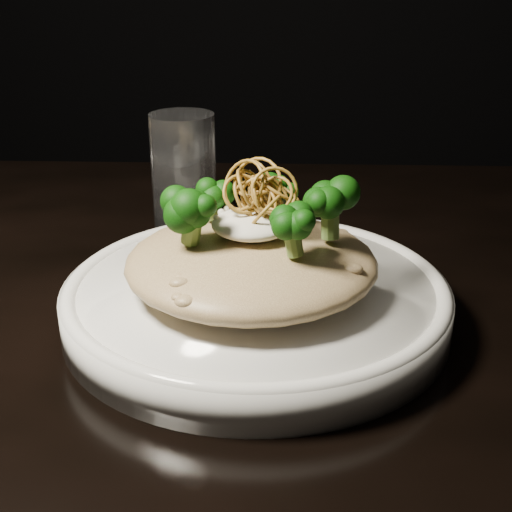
# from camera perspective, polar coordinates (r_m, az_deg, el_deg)

# --- Properties ---
(table) EXTENTS (1.10, 0.80, 0.75)m
(table) POSITION_cam_1_polar(r_m,az_deg,el_deg) (0.65, 3.03, -9.78)
(table) COLOR black
(table) RESTS_ON ground
(plate) EXTENTS (0.30, 0.30, 0.03)m
(plate) POSITION_cam_1_polar(r_m,az_deg,el_deg) (0.56, 0.00, -3.72)
(plate) COLOR white
(plate) RESTS_ON table
(risotto) EXTENTS (0.19, 0.19, 0.04)m
(risotto) POSITION_cam_1_polar(r_m,az_deg,el_deg) (0.54, -0.38, -0.50)
(risotto) COLOR brown
(risotto) RESTS_ON plate
(broccoli) EXTENTS (0.13, 0.13, 0.05)m
(broccoli) POSITION_cam_1_polar(r_m,az_deg,el_deg) (0.53, -0.04, 4.16)
(broccoli) COLOR black
(broccoli) RESTS_ON risotto
(cheese) EXTENTS (0.06, 0.06, 0.02)m
(cheese) POSITION_cam_1_polar(r_m,az_deg,el_deg) (0.53, -0.34, 2.58)
(cheese) COLOR white
(cheese) RESTS_ON risotto
(shallots) EXTENTS (0.05, 0.05, 0.03)m
(shallots) POSITION_cam_1_polar(r_m,az_deg,el_deg) (0.53, 0.34, 5.41)
(shallots) COLOR brown
(shallots) RESTS_ON cheese
(drinking_glass) EXTENTS (0.07, 0.07, 0.12)m
(drinking_glass) POSITION_cam_1_polar(r_m,az_deg,el_deg) (0.75, -5.81, 6.82)
(drinking_glass) COLOR white
(drinking_glass) RESTS_ON table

